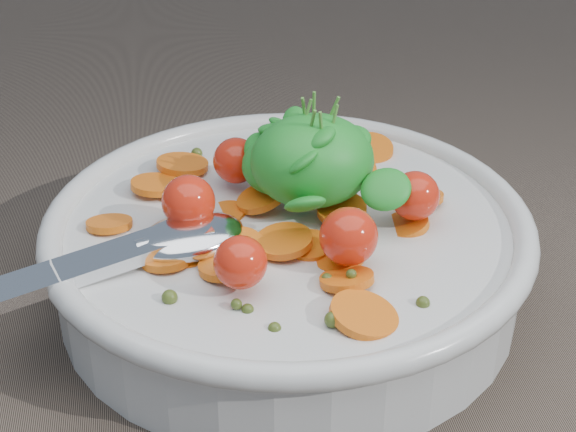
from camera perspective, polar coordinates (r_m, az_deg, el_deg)
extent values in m
plane|color=brown|center=(0.60, -1.46, -5.04)|extent=(6.00, 6.00, 0.00)
cylinder|color=silver|center=(0.58, 0.00, -2.79)|extent=(0.30, 0.30, 0.06)
torus|color=silver|center=(0.56, 0.00, -0.36)|extent=(0.31, 0.31, 0.02)
cylinder|color=silver|center=(0.59, 0.00, -4.82)|extent=(0.15, 0.15, 0.01)
cylinder|color=brown|center=(0.58, 0.00, -2.79)|extent=(0.27, 0.27, 0.04)
cylinder|color=orange|center=(0.60, -8.59, 2.01)|extent=(0.04, 0.04, 0.01)
cylinder|color=orange|center=(0.53, -7.88, -2.83)|extent=(0.03, 0.03, 0.01)
cylinder|color=orange|center=(0.53, 3.36, -2.66)|extent=(0.04, 0.04, 0.02)
cylinder|color=orange|center=(0.62, 4.23, 2.91)|extent=(0.04, 0.04, 0.02)
cylinder|color=orange|center=(0.50, 3.82, -4.09)|extent=(0.04, 0.04, 0.02)
cylinder|color=orange|center=(0.65, 5.28, 4.29)|extent=(0.04, 0.04, 0.02)
cylinder|color=orange|center=(0.53, -3.17, -1.98)|extent=(0.04, 0.04, 0.01)
cylinder|color=orange|center=(0.58, -1.71, 1.22)|extent=(0.05, 0.05, 0.02)
cylinder|color=orange|center=(0.63, -6.84, 3.34)|extent=(0.05, 0.05, 0.01)
cylinder|color=orange|center=(0.52, -3.86, -3.20)|extent=(0.05, 0.05, 0.01)
cylinder|color=orange|center=(0.53, -6.66, -2.36)|extent=(0.03, 0.03, 0.02)
cylinder|color=orange|center=(0.57, -11.48, -0.50)|extent=(0.03, 0.03, 0.01)
cylinder|color=orange|center=(0.58, -4.19, 0.00)|extent=(0.04, 0.04, 0.01)
cylinder|color=orange|center=(0.48, 4.93, -6.40)|extent=(0.04, 0.04, 0.02)
cylinder|color=orange|center=(0.59, 8.57, 1.30)|extent=(0.04, 0.04, 0.01)
cylinder|color=orange|center=(0.57, 7.60, -0.61)|extent=(0.04, 0.04, 0.02)
cylinder|color=orange|center=(0.62, -1.06, 2.76)|extent=(0.03, 0.04, 0.02)
cylinder|color=orange|center=(0.53, -0.27, -1.62)|extent=(0.05, 0.05, 0.01)
cylinder|color=orange|center=(0.54, 1.40, -1.97)|extent=(0.04, 0.04, 0.01)
cylinder|color=orange|center=(0.56, 3.49, 0.44)|extent=(0.04, 0.04, 0.01)
sphere|color=#41511B|center=(0.55, -4.78, -0.48)|extent=(0.01, 0.01, 0.01)
sphere|color=#41511B|center=(0.47, 2.89, -6.71)|extent=(0.01, 0.01, 0.01)
sphere|color=#41511B|center=(0.55, -9.87, -1.68)|extent=(0.01, 0.01, 0.01)
sphere|color=#41511B|center=(0.64, -5.91, 4.06)|extent=(0.01, 0.01, 0.01)
sphere|color=#41511B|center=(0.50, -7.66, -5.24)|extent=(0.01, 0.01, 0.01)
sphere|color=#41511B|center=(0.50, 4.11, -3.76)|extent=(0.01, 0.01, 0.01)
sphere|color=#41511B|center=(0.50, 8.71, -5.58)|extent=(0.01, 0.01, 0.01)
sphere|color=#41511B|center=(0.49, -2.63, -6.07)|extent=(0.01, 0.01, 0.01)
sphere|color=#41511B|center=(0.52, -1.93, -2.29)|extent=(0.01, 0.01, 0.01)
sphere|color=#41511B|center=(0.47, -0.88, -7.29)|extent=(0.01, 0.01, 0.01)
sphere|color=#41511B|center=(0.51, 2.53, -4.08)|extent=(0.01, 0.01, 0.01)
sphere|color=#41511B|center=(0.49, -3.36, -5.71)|extent=(0.01, 0.01, 0.01)
sphere|color=#41511B|center=(0.54, -6.00, -1.81)|extent=(0.01, 0.01, 0.01)
sphere|color=#41511B|center=(0.59, 2.03, 2.24)|extent=(0.01, 0.01, 0.01)
sphere|color=#41511B|center=(0.53, 3.38, -1.55)|extent=(0.01, 0.01, 0.01)
sphere|color=#41511B|center=(0.57, -7.59, 0.31)|extent=(0.01, 0.01, 0.01)
sphere|color=red|center=(0.56, 8.21, 1.31)|extent=(0.03, 0.03, 0.03)
sphere|color=red|center=(0.62, 1.65, 4.63)|extent=(0.03, 0.03, 0.03)
sphere|color=red|center=(0.60, -3.38, 3.60)|extent=(0.03, 0.03, 0.03)
sphere|color=red|center=(0.55, -6.46, 0.93)|extent=(0.03, 0.03, 0.03)
sphere|color=red|center=(0.49, -3.09, -3.02)|extent=(0.03, 0.03, 0.03)
sphere|color=red|center=(0.51, 3.94, -1.33)|extent=(0.03, 0.03, 0.03)
ellipsoid|color=green|center=(0.56, 1.58, 3.61)|extent=(0.08, 0.07, 0.06)
ellipsoid|color=green|center=(0.57, -0.72, 3.28)|extent=(0.05, 0.05, 0.04)
ellipsoid|color=green|center=(0.54, 0.42, 3.41)|extent=(0.04, 0.04, 0.02)
ellipsoid|color=green|center=(0.54, 1.91, 5.00)|extent=(0.03, 0.04, 0.03)
ellipsoid|color=green|center=(0.52, 1.11, 0.78)|extent=(0.03, 0.03, 0.03)
ellipsoid|color=green|center=(0.57, -0.92, 5.63)|extent=(0.02, 0.02, 0.01)
ellipsoid|color=green|center=(0.55, 1.73, 3.47)|extent=(0.03, 0.03, 0.02)
ellipsoid|color=green|center=(0.53, 1.00, 3.55)|extent=(0.02, 0.02, 0.02)
ellipsoid|color=green|center=(0.57, 1.28, 5.52)|extent=(0.03, 0.03, 0.03)
ellipsoid|color=green|center=(0.54, 3.26, 2.50)|extent=(0.03, 0.03, 0.02)
ellipsoid|color=green|center=(0.57, 1.20, 5.28)|extent=(0.03, 0.03, 0.02)
ellipsoid|color=green|center=(0.56, 0.38, 6.26)|extent=(0.02, 0.02, 0.02)
ellipsoid|color=green|center=(0.55, 1.84, 4.80)|extent=(0.03, 0.03, 0.02)
ellipsoid|color=green|center=(0.55, 3.65, 3.50)|extent=(0.03, 0.04, 0.01)
ellipsoid|color=green|center=(0.57, 0.58, 4.57)|extent=(0.04, 0.04, 0.02)
ellipsoid|color=green|center=(0.58, -0.58, 6.01)|extent=(0.02, 0.02, 0.01)
ellipsoid|color=green|center=(0.56, 2.23, 3.98)|extent=(0.03, 0.02, 0.02)
ellipsoid|color=green|center=(0.54, 6.35, 1.73)|extent=(0.04, 0.03, 0.03)
ellipsoid|color=green|center=(0.55, 1.66, 4.00)|extent=(0.03, 0.03, 0.02)
ellipsoid|color=green|center=(0.61, 1.05, 4.60)|extent=(0.03, 0.03, 0.02)
ellipsoid|color=green|center=(0.58, -1.87, 4.30)|extent=(0.03, 0.03, 0.03)
ellipsoid|color=green|center=(0.56, 4.30, 5.02)|extent=(0.03, 0.03, 0.01)
ellipsoid|color=green|center=(0.56, -0.86, 4.63)|extent=(0.03, 0.03, 0.02)
ellipsoid|color=green|center=(0.57, 2.34, 4.80)|extent=(0.03, 0.03, 0.01)
ellipsoid|color=green|center=(0.55, 0.54, 4.73)|extent=(0.03, 0.03, 0.02)
ellipsoid|color=green|center=(0.56, 1.51, 4.24)|extent=(0.03, 0.03, 0.02)
ellipsoid|color=green|center=(0.58, 3.13, 4.14)|extent=(0.04, 0.04, 0.02)
cylinder|color=#4C8C33|center=(0.57, 2.34, 5.50)|extent=(0.02, 0.01, 0.05)
cylinder|color=#4C8C33|center=(0.55, 1.21, 4.59)|extent=(0.01, 0.01, 0.05)
cylinder|color=#4C8C33|center=(0.57, 1.65, 5.64)|extent=(0.00, 0.00, 0.05)
cylinder|color=#4C8C33|center=(0.56, 0.74, 5.12)|extent=(0.02, 0.00, 0.05)
cylinder|color=#4C8C33|center=(0.55, 2.24, 4.49)|extent=(0.01, 0.01, 0.05)
cylinder|color=#4C8C33|center=(0.55, 2.62, 4.70)|extent=(0.01, 0.00, 0.05)
cylinder|color=#4C8C33|center=(0.56, 1.24, 5.50)|extent=(0.01, 0.01, 0.05)
ellipsoid|color=silver|center=(0.54, -6.33, -1.37)|extent=(0.08, 0.07, 0.02)
cube|color=silver|center=(0.53, -11.86, -2.84)|extent=(0.13, 0.06, 0.02)
cylinder|color=silver|center=(0.53, -8.52, -1.83)|extent=(0.03, 0.02, 0.01)
cube|color=white|center=(0.75, -0.80, 3.21)|extent=(0.19, 0.19, 0.01)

